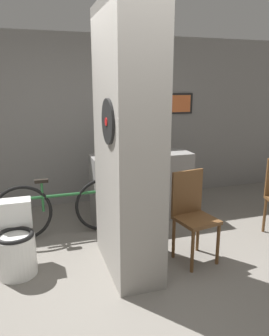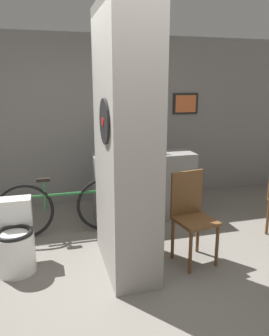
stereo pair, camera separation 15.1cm
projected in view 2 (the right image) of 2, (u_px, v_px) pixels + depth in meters
name	position (u px, v px, depth m)	size (l,w,h in m)	color
ground_plane	(143.00, 293.00, 3.01)	(14.00, 14.00, 0.00)	slate
wall_back	(96.00, 121.00, 5.14)	(8.00, 0.09, 2.60)	gray
pillar_center	(125.00, 144.00, 3.17)	(0.48, 1.05, 2.60)	gray
counter_shelf	(144.00, 187.00, 4.57)	(1.40, 0.44, 0.94)	gray
toilet	(15.00, 242.00, 3.35)	(0.39, 0.55, 0.70)	white
chair_near_pillar	(191.00, 213.00, 3.48)	(0.45, 0.45, 0.97)	brown
bicycle	(66.00, 207.00, 4.12)	(1.69, 0.42, 0.76)	black
bottle_tall	(157.00, 144.00, 4.50)	(0.08, 0.08, 0.34)	#267233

